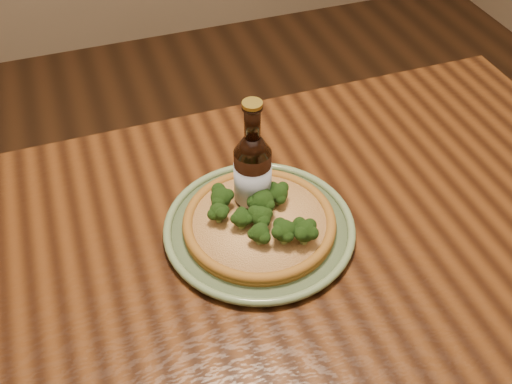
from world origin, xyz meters
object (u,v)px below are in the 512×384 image
object	(u,v)px
plate	(259,228)
beer_bottle	(253,174)
table	(218,321)
pizza	(260,221)

from	to	relation	value
plate	beer_bottle	world-z (taller)	beer_bottle
table	beer_bottle	xyz separation A→B (m)	(0.11, 0.14, 0.18)
plate	pizza	distance (m)	0.02
plate	pizza	bearing A→B (deg)	-88.38
table	pizza	world-z (taller)	pizza
plate	beer_bottle	xyz separation A→B (m)	(0.01, 0.05, 0.08)
beer_bottle	pizza	bearing A→B (deg)	-107.87
pizza	beer_bottle	size ratio (longest dim) A/B	1.12
pizza	beer_bottle	xyz separation A→B (m)	(0.01, 0.05, 0.06)
plate	pizza	world-z (taller)	pizza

